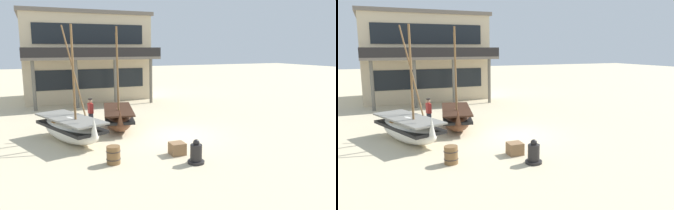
{
  "view_description": "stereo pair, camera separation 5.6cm",
  "coord_description": "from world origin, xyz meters",
  "views": [
    {
      "loc": [
        -6.54,
        -14.27,
        4.38
      ],
      "look_at": [
        0.0,
        1.0,
        1.4
      ],
      "focal_mm": 34.13,
      "sensor_mm": 36.0,
      "label": 1
    },
    {
      "loc": [
        -6.49,
        -14.29,
        4.38
      ],
      "look_at": [
        0.0,
        1.0,
        1.4
      ],
      "focal_mm": 34.13,
      "sensor_mm": 36.0,
      "label": 2
    }
  ],
  "objects": [
    {
      "name": "fishing_boat_near_left",
      "position": [
        -5.02,
        0.95,
        0.65
      ],
      "size": [
        3.01,
        4.65,
        5.41
      ],
      "color": "silver",
      "rests_on": "ground"
    },
    {
      "name": "capstan_winch",
      "position": [
        -0.94,
        -3.93,
        0.37
      ],
      "size": [
        0.65,
        0.65,
        0.95
      ],
      "color": "black",
      "rests_on": "ground"
    },
    {
      "name": "fishing_boat_centre_large",
      "position": [
        -2.31,
        2.56,
        0.63
      ],
      "size": [
        2.27,
        4.33,
        5.46
      ],
      "color": "brown",
      "rests_on": "ground"
    },
    {
      "name": "harbor_building_main",
      "position": [
        -2.09,
        14.89,
        3.67
      ],
      "size": [
        10.55,
        8.97,
        7.33
      ],
      "color": "beige",
      "rests_on": "ground"
    },
    {
      "name": "ground_plane",
      "position": [
        0.0,
        0.0,
        0.0
      ],
      "size": [
        120.0,
        120.0,
        0.0
      ],
      "primitive_type": "plane",
      "color": "beige"
    },
    {
      "name": "fisherman_by_hull",
      "position": [
        -3.71,
        3.02,
        0.83
      ],
      "size": [
        0.26,
        0.39,
        1.68
      ],
      "color": "#33333D",
      "rests_on": "ground"
    },
    {
      "name": "cargo_crate",
      "position": [
        -1.17,
        -2.7,
        0.25
      ],
      "size": [
        0.61,
        0.61,
        0.5
      ],
      "primitive_type": "cube",
      "rotation": [
        0.0,
        0.0,
        1.56
      ],
      "color": "olive",
      "rests_on": "ground"
    },
    {
      "name": "wooden_barrel",
      "position": [
        -3.87,
        -2.74,
        0.35
      ],
      "size": [
        0.56,
        0.56,
        0.7
      ],
      "color": "brown",
      "rests_on": "ground"
    }
  ]
}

